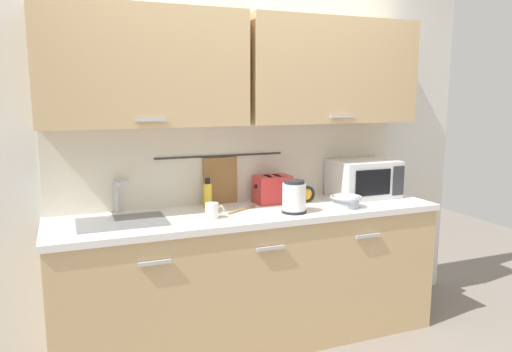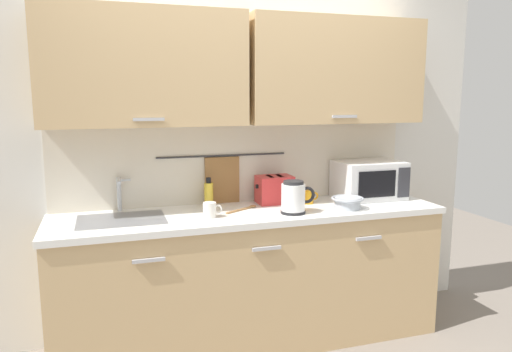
{
  "view_description": "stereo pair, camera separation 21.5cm",
  "coord_description": "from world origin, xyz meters",
  "px_view_note": "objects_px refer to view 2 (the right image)",
  "views": [
    {
      "loc": [
        -1.1,
        -2.54,
        1.64
      ],
      "look_at": [
        0.04,
        0.33,
        1.12
      ],
      "focal_mm": 33.89,
      "sensor_mm": 36.0,
      "label": 1
    },
    {
      "loc": [
        -0.9,
        -2.62,
        1.64
      ],
      "look_at": [
        0.04,
        0.33,
        1.12
      ],
      "focal_mm": 33.89,
      "sensor_mm": 36.0,
      "label": 2
    }
  ],
  "objects_px": {
    "microwave": "(369,180)",
    "mug_near_sink": "(210,210)",
    "electric_kettle": "(294,198)",
    "dish_soap_bottle": "(209,194)",
    "mixing_bowl": "(347,202)",
    "wooden_spoon": "(245,208)",
    "toaster": "(274,189)",
    "mug_by_kettle": "(308,197)"
  },
  "relations": [
    {
      "from": "toaster",
      "to": "wooden_spoon",
      "type": "relative_size",
      "value": 1.02
    },
    {
      "from": "microwave",
      "to": "mug_near_sink",
      "type": "distance_m",
      "value": 1.24
    },
    {
      "from": "electric_kettle",
      "to": "mug_near_sink",
      "type": "distance_m",
      "value": 0.53
    },
    {
      "from": "mug_near_sink",
      "to": "mixing_bowl",
      "type": "xyz_separation_m",
      "value": [
        0.91,
        -0.05,
        -0.0
      ]
    },
    {
      "from": "electric_kettle",
      "to": "toaster",
      "type": "distance_m",
      "value": 0.32
    },
    {
      "from": "electric_kettle",
      "to": "dish_soap_bottle",
      "type": "bearing_deg",
      "value": 143.48
    },
    {
      "from": "microwave",
      "to": "toaster",
      "type": "distance_m",
      "value": 0.71
    },
    {
      "from": "microwave",
      "to": "mixing_bowl",
      "type": "xyz_separation_m",
      "value": [
        -0.3,
        -0.25,
        -0.09
      ]
    },
    {
      "from": "microwave",
      "to": "wooden_spoon",
      "type": "xyz_separation_m",
      "value": [
        -0.95,
        -0.07,
        -0.13
      ]
    },
    {
      "from": "dish_soap_bottle",
      "to": "mug_near_sink",
      "type": "relative_size",
      "value": 1.63
    },
    {
      "from": "dish_soap_bottle",
      "to": "mixing_bowl",
      "type": "relative_size",
      "value": 0.92
    },
    {
      "from": "mixing_bowl",
      "to": "dish_soap_bottle",
      "type": "bearing_deg",
      "value": 157.99
    },
    {
      "from": "toaster",
      "to": "electric_kettle",
      "type": "bearing_deg",
      "value": -87.05
    },
    {
      "from": "microwave",
      "to": "mug_near_sink",
      "type": "bearing_deg",
      "value": -170.38
    },
    {
      "from": "mug_near_sink",
      "to": "toaster",
      "type": "height_order",
      "value": "toaster"
    },
    {
      "from": "toaster",
      "to": "mug_by_kettle",
      "type": "xyz_separation_m",
      "value": [
        0.22,
        -0.08,
        -0.05
      ]
    },
    {
      "from": "microwave",
      "to": "mug_near_sink",
      "type": "height_order",
      "value": "microwave"
    },
    {
      "from": "electric_kettle",
      "to": "dish_soap_bottle",
      "type": "xyz_separation_m",
      "value": [
        -0.47,
        0.35,
        -0.01
      ]
    },
    {
      "from": "dish_soap_bottle",
      "to": "mug_by_kettle",
      "type": "relative_size",
      "value": 1.63
    },
    {
      "from": "microwave",
      "to": "electric_kettle",
      "type": "bearing_deg",
      "value": -159.43
    },
    {
      "from": "microwave",
      "to": "toaster",
      "type": "relative_size",
      "value": 1.8
    },
    {
      "from": "toaster",
      "to": "wooden_spoon",
      "type": "bearing_deg",
      "value": -153.66
    },
    {
      "from": "electric_kettle",
      "to": "mixing_bowl",
      "type": "xyz_separation_m",
      "value": [
        0.38,
        0.0,
        -0.06
      ]
    },
    {
      "from": "microwave",
      "to": "mug_near_sink",
      "type": "relative_size",
      "value": 3.83
    },
    {
      "from": "wooden_spoon",
      "to": "dish_soap_bottle",
      "type": "bearing_deg",
      "value": 142.79
    },
    {
      "from": "mug_by_kettle",
      "to": "microwave",
      "type": "bearing_deg",
      "value": 3.16
    },
    {
      "from": "dish_soap_bottle",
      "to": "mug_by_kettle",
      "type": "bearing_deg",
      "value": -10.03
    },
    {
      "from": "mug_by_kettle",
      "to": "toaster",
      "type": "bearing_deg",
      "value": 158.72
    },
    {
      "from": "mixing_bowl",
      "to": "wooden_spoon",
      "type": "distance_m",
      "value": 0.67
    },
    {
      "from": "mixing_bowl",
      "to": "electric_kettle",
      "type": "bearing_deg",
      "value": -179.37
    },
    {
      "from": "toaster",
      "to": "wooden_spoon",
      "type": "xyz_separation_m",
      "value": [
        -0.25,
        -0.12,
        -0.09
      ]
    },
    {
      "from": "mug_near_sink",
      "to": "mug_by_kettle",
      "type": "height_order",
      "value": "same"
    },
    {
      "from": "dish_soap_bottle",
      "to": "toaster",
      "type": "xyz_separation_m",
      "value": [
        0.46,
        -0.03,
        0.01
      ]
    },
    {
      "from": "mixing_bowl",
      "to": "microwave",
      "type": "bearing_deg",
      "value": 39.78
    },
    {
      "from": "electric_kettle",
      "to": "dish_soap_bottle",
      "type": "height_order",
      "value": "electric_kettle"
    },
    {
      "from": "mixing_bowl",
      "to": "toaster",
      "type": "xyz_separation_m",
      "value": [
        -0.4,
        0.31,
        0.05
      ]
    },
    {
      "from": "microwave",
      "to": "electric_kettle",
      "type": "xyz_separation_m",
      "value": [
        -0.69,
        -0.26,
        -0.03
      ]
    },
    {
      "from": "mug_by_kettle",
      "to": "dish_soap_bottle",
      "type": "bearing_deg",
      "value": 169.97
    },
    {
      "from": "microwave",
      "to": "electric_kettle",
      "type": "height_order",
      "value": "microwave"
    },
    {
      "from": "mug_near_sink",
      "to": "mixing_bowl",
      "type": "bearing_deg",
      "value": -2.98
    },
    {
      "from": "wooden_spoon",
      "to": "toaster",
      "type": "bearing_deg",
      "value": 26.34
    },
    {
      "from": "electric_kettle",
      "to": "microwave",
      "type": "bearing_deg",
      "value": 20.57
    }
  ]
}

